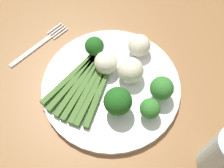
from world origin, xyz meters
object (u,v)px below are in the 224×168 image
(broccoli_front_left, at_px, (94,46))
(broccoli_right, at_px, (162,88))
(dining_table, at_px, (109,109))
(cauliflower_front, at_px, (106,63))
(asparagus_bundle, at_px, (83,88))
(cauliflower_near_center, at_px, (139,45))
(water_glass, at_px, (223,154))
(plate, at_px, (112,87))
(broccoli_outer_edge, at_px, (150,109))
(broccoli_back, at_px, (118,101))
(fork, at_px, (40,45))
(cauliflower_edge, at_px, (130,70))

(broccoli_front_left, xyz_separation_m, broccoli_right, (0.17, 0.02, 0.00))
(dining_table, height_order, cauliflower_front, cauliflower_front)
(asparagus_bundle, bearing_deg, cauliflower_near_center, 154.67)
(cauliflower_near_center, distance_m, water_glass, 0.28)
(plate, height_order, broccoli_right, broccoli_right)
(asparagus_bundle, bearing_deg, broccoli_outer_edge, 93.54)
(broccoli_right, bearing_deg, water_glass, -10.85)
(broccoli_front_left, distance_m, broccoli_back, 0.15)
(broccoli_outer_edge, bearing_deg, fork, -171.90)
(broccoli_back, relative_size, water_glass, 0.54)
(plate, bearing_deg, broccoli_front_left, 160.43)
(broccoli_front_left, relative_size, cauliflower_near_center, 1.04)
(cauliflower_edge, xyz_separation_m, fork, (-0.22, -0.08, -0.04))
(broccoli_front_left, relative_size, broccoli_right, 0.88)
(broccoli_right, bearing_deg, broccoli_outer_edge, -76.66)
(broccoli_back, distance_m, cauliflower_near_center, 0.15)
(water_glass, bearing_deg, asparagus_bundle, -165.84)
(asparagus_bundle, bearing_deg, water_glass, 85.85)
(dining_table, xyz_separation_m, broccoli_outer_edge, (0.10, 0.01, 0.15))
(cauliflower_front, bearing_deg, plate, -27.45)
(broccoli_outer_edge, relative_size, fork, 0.30)
(cauliflower_edge, relative_size, cauliflower_near_center, 1.11)
(broccoli_front_left, height_order, fork, broccoli_front_left)
(broccoli_outer_edge, bearing_deg, broccoli_back, -144.62)
(cauliflower_edge, xyz_separation_m, water_glass, (0.23, -0.02, 0.02))
(cauliflower_near_center, bearing_deg, plate, -80.20)
(broccoli_front_left, relative_size, broccoli_back, 0.75)
(dining_table, xyz_separation_m, cauliflower_edge, (0.02, 0.05, 0.15))
(broccoli_front_left, bearing_deg, water_glass, -1.51)
(dining_table, xyz_separation_m, fork, (-0.20, -0.03, 0.11))
(broccoli_outer_edge, bearing_deg, plate, -177.57)
(dining_table, relative_size, broccoli_back, 19.73)
(broccoli_back, distance_m, broccoli_outer_edge, 0.06)
(broccoli_back, distance_m, cauliflower_front, 0.10)
(broccoli_front_left, xyz_separation_m, cauliflower_front, (0.05, -0.01, -0.00))
(dining_table, xyz_separation_m, plate, (0.00, 0.01, 0.11))
(asparagus_bundle, distance_m, cauliflower_front, 0.07)
(cauliflower_front, bearing_deg, asparagus_bundle, -89.29)
(asparagus_bundle, bearing_deg, dining_table, 123.29)
(broccoli_front_left, distance_m, water_glass, 0.33)
(asparagus_bundle, distance_m, broccoli_right, 0.16)
(dining_table, distance_m, broccoli_front_left, 0.17)
(broccoli_back, bearing_deg, cauliflower_edge, 115.09)
(asparagus_bundle, bearing_deg, fork, -112.15)
(cauliflower_edge, relative_size, cauliflower_front, 1.10)
(cauliflower_edge, height_order, cauliflower_front, cauliflower_edge)
(broccoli_front_left, bearing_deg, fork, -150.38)
(dining_table, bearing_deg, cauliflower_edge, 71.76)
(dining_table, distance_m, cauliflower_front, 0.15)
(dining_table, xyz_separation_m, broccoli_right, (0.09, 0.06, 0.15))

